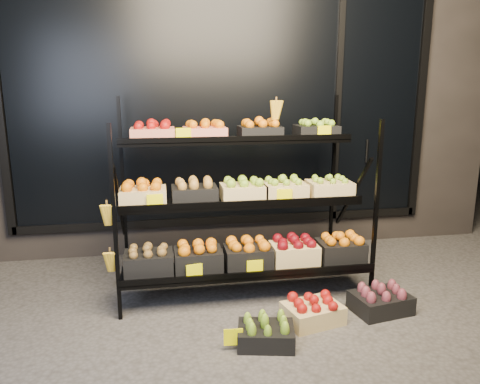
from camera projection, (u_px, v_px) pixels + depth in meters
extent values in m
plane|color=#514F4C|center=(256.00, 319.00, 3.60)|extent=(24.00, 24.00, 0.00)
cube|color=#2D2826|center=(213.00, 85.00, 5.70)|extent=(6.00, 2.00, 3.50)
cube|color=black|center=(225.00, 105.00, 4.76)|extent=(4.20, 0.04, 2.40)
cube|color=black|center=(226.00, 220.00, 5.02)|extent=(4.30, 0.06, 0.08)
cube|color=black|center=(420.00, 104.00, 5.10)|extent=(0.08, 0.06, 2.50)
cube|color=black|center=(338.00, 104.00, 4.95)|extent=(0.06, 0.06, 2.50)
cylinder|color=black|center=(367.00, 151.00, 5.09)|extent=(0.02, 0.02, 0.25)
cube|color=black|center=(115.00, 226.00, 3.43)|extent=(0.03, 0.03, 1.50)
cube|color=black|center=(376.00, 213.00, 3.77)|extent=(0.03, 0.03, 1.50)
cube|color=black|center=(123.00, 187.00, 4.34)|extent=(0.03, 0.03, 1.66)
cube|color=black|center=(333.00, 179.00, 4.69)|extent=(0.03, 0.03, 1.66)
cube|color=black|center=(247.00, 269.00, 3.88)|extent=(2.05, 0.42, 0.03)
cube|color=black|center=(252.00, 275.00, 3.68)|extent=(2.05, 0.02, 0.05)
cube|color=black|center=(241.00, 202.00, 4.05)|extent=(2.05, 0.40, 0.03)
cube|color=black|center=(245.00, 204.00, 3.86)|extent=(2.05, 0.02, 0.05)
cube|color=black|center=(235.00, 140.00, 4.22)|extent=(2.05, 0.40, 0.03)
cube|color=black|center=(239.00, 139.00, 4.03)|extent=(2.05, 0.02, 0.05)
cube|color=tan|center=(153.00, 134.00, 4.08)|extent=(0.38, 0.28, 0.11)
ellipsoid|color=#A60B11|center=(152.00, 124.00, 4.07)|extent=(0.32, 0.24, 0.07)
cube|color=tan|center=(205.00, 133.00, 4.16)|extent=(0.38, 0.28, 0.11)
ellipsoid|color=orange|center=(205.00, 124.00, 4.14)|extent=(0.32, 0.24, 0.07)
cube|color=black|center=(260.00, 132.00, 4.25)|extent=(0.38, 0.28, 0.11)
ellipsoid|color=orange|center=(260.00, 123.00, 4.23)|extent=(0.32, 0.24, 0.07)
cube|color=black|center=(316.00, 131.00, 4.34)|extent=(0.38, 0.28, 0.11)
ellipsoid|color=#8DBB2E|center=(317.00, 122.00, 4.32)|extent=(0.32, 0.24, 0.07)
cube|color=#DEC480|center=(143.00, 197.00, 3.89)|extent=(0.38, 0.28, 0.14)
ellipsoid|color=orange|center=(143.00, 185.00, 3.87)|extent=(0.32, 0.24, 0.07)
cube|color=black|center=(195.00, 194.00, 3.96)|extent=(0.38, 0.28, 0.14)
ellipsoid|color=#B58033|center=(194.00, 183.00, 3.94)|extent=(0.32, 0.24, 0.07)
cube|color=#DEC480|center=(243.00, 193.00, 4.03)|extent=(0.38, 0.28, 0.14)
ellipsoid|color=#8DBB2E|center=(243.00, 181.00, 4.01)|extent=(0.32, 0.24, 0.07)
cube|color=#DEC480|center=(284.00, 191.00, 4.09)|extent=(0.38, 0.28, 0.14)
ellipsoid|color=#8DBB2E|center=(284.00, 180.00, 4.07)|extent=(0.32, 0.24, 0.07)
cube|color=#DEC480|center=(329.00, 189.00, 4.16)|extent=(0.38, 0.28, 0.14)
ellipsoid|color=#8DBB2E|center=(330.00, 178.00, 4.14)|extent=(0.32, 0.24, 0.07)
cube|color=black|center=(149.00, 264.00, 3.72)|extent=(0.38, 0.28, 0.18)
ellipsoid|color=brown|center=(148.00, 249.00, 3.69)|extent=(0.32, 0.24, 0.07)
cube|color=black|center=(198.00, 261.00, 3.78)|extent=(0.38, 0.28, 0.18)
ellipsoid|color=orange|center=(198.00, 247.00, 3.76)|extent=(0.32, 0.24, 0.07)
cube|color=black|center=(248.00, 257.00, 3.85)|extent=(0.38, 0.28, 0.18)
ellipsoid|color=orange|center=(248.00, 244.00, 3.83)|extent=(0.32, 0.24, 0.07)
cube|color=#DEC480|center=(294.00, 254.00, 3.92)|extent=(0.38, 0.28, 0.18)
ellipsoid|color=#66070F|center=(294.00, 241.00, 3.89)|extent=(0.32, 0.24, 0.07)
cube|color=black|center=(340.00, 251.00, 3.99)|extent=(0.38, 0.28, 0.18)
ellipsoid|color=orange|center=(341.00, 238.00, 3.96)|extent=(0.32, 0.24, 0.07)
ellipsoid|color=gold|center=(107.00, 203.00, 3.40)|extent=(0.14, 0.08, 0.22)
ellipsoid|color=gold|center=(110.00, 251.00, 3.49)|extent=(0.14, 0.08, 0.22)
ellipsoid|color=gold|center=(276.00, 100.00, 4.10)|extent=(0.14, 0.08, 0.22)
cube|color=#EBE500|center=(155.00, 202.00, 3.77)|extent=(0.13, 0.01, 0.12)
cube|color=#EBE500|center=(285.00, 196.00, 3.95)|extent=(0.13, 0.01, 0.12)
cube|color=#EBE500|center=(324.00, 132.00, 4.19)|extent=(0.13, 0.01, 0.12)
cube|color=#EBE500|center=(183.00, 135.00, 3.98)|extent=(0.13, 0.01, 0.12)
cube|color=#EBE500|center=(194.00, 272.00, 3.64)|extent=(0.13, 0.01, 0.12)
cube|color=#EBE500|center=(255.00, 267.00, 3.72)|extent=(0.13, 0.01, 0.12)
cube|color=#EBE500|center=(233.00, 342.00, 3.16)|extent=(0.13, 0.01, 0.12)
cube|color=black|center=(266.00, 336.00, 3.24)|extent=(0.44, 0.36, 0.13)
ellipsoid|color=#8DBB2E|center=(266.00, 323.00, 3.21)|extent=(0.37, 0.30, 0.07)
cube|color=#DEC480|center=(313.00, 313.00, 3.54)|extent=(0.48, 0.40, 0.14)
ellipsoid|color=#A60B11|center=(313.00, 301.00, 3.52)|extent=(0.40, 0.33, 0.07)
cube|color=black|center=(380.00, 303.00, 3.70)|extent=(0.48, 0.39, 0.15)
ellipsoid|color=brown|center=(381.00, 291.00, 3.68)|extent=(0.40, 0.33, 0.07)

